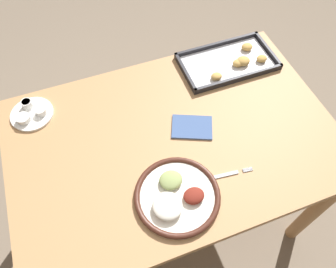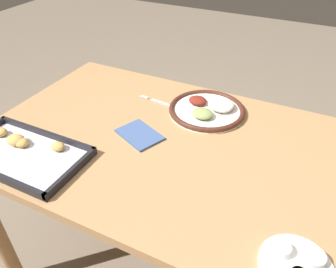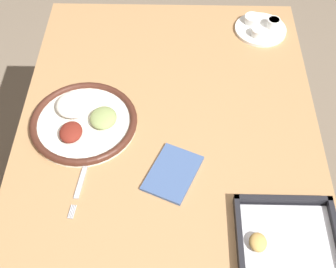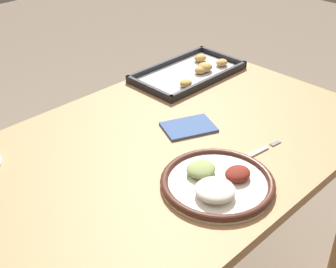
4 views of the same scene
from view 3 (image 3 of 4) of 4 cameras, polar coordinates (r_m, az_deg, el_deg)
The scene contains 6 objects.
ground_plane at distance 1.84m, azimuth -0.02°, elevation -15.78°, with size 8.00×8.00×0.00m, color #7A6B59.
dining_table at distance 1.28m, azimuth -0.02°, elevation -4.78°, with size 1.20×0.79×0.74m.
dinner_plate at distance 1.25m, azimuth -10.29°, elevation 1.63°, with size 0.28×0.28×0.05m.
fork at distance 1.15m, azimuth -10.47°, elevation -5.42°, with size 0.19×0.03×0.00m.
saucer_plate at distance 1.53m, azimuth 11.22°, elevation 12.66°, with size 0.16×0.16×0.04m.
napkin at distance 1.14m, azimuth 0.57°, elevation -4.77°, with size 0.18×0.16×0.01m.
Camera 3 is at (0.71, 0.02, 1.69)m, focal length 50.00 mm.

